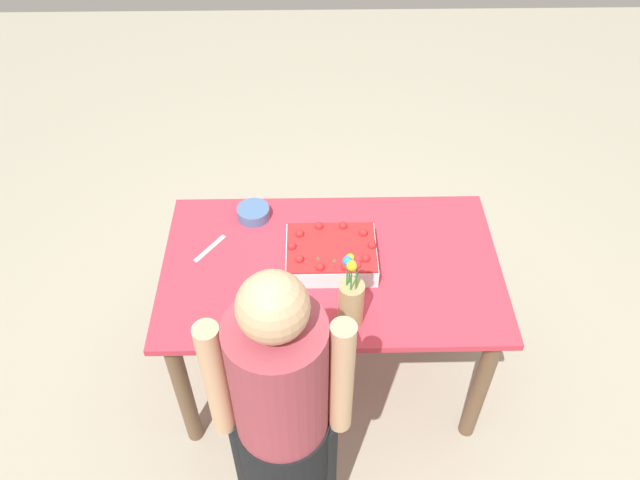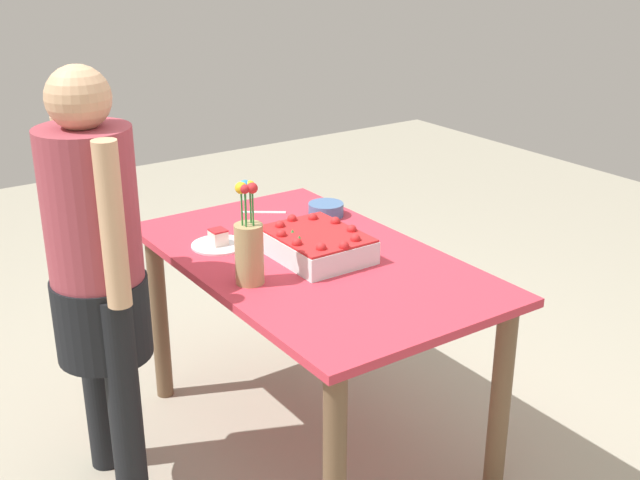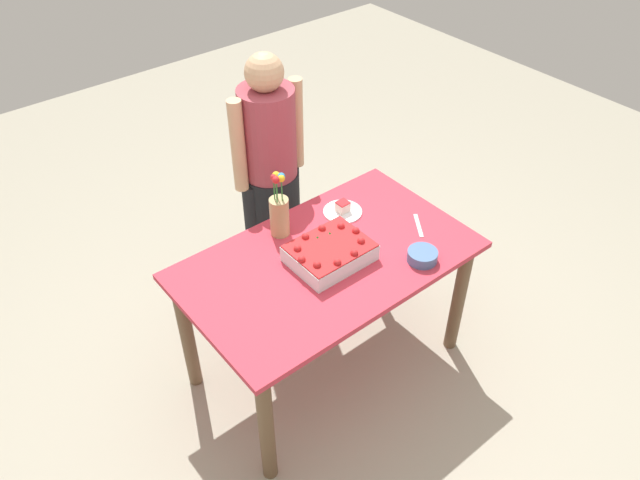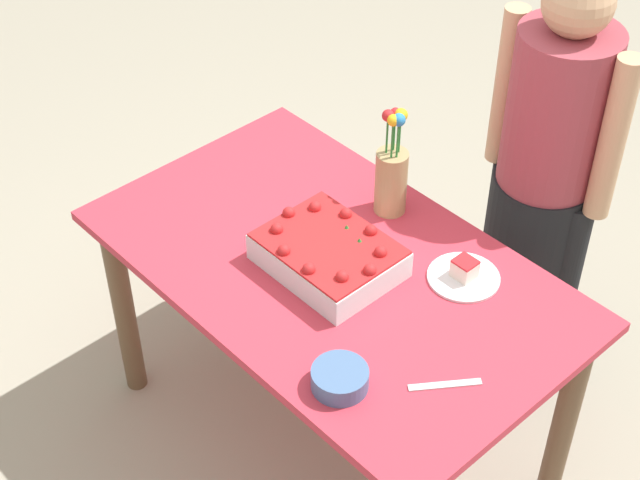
% 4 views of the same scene
% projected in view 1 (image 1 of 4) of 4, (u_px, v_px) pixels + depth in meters
% --- Properties ---
extents(ground_plane, '(8.00, 8.00, 0.00)m').
position_uv_depth(ground_plane, '(329.00, 368.00, 3.12)').
color(ground_plane, '#A7A18D').
extents(dining_table, '(1.40, 0.84, 0.77)m').
position_uv_depth(dining_table, '(331.00, 285.00, 2.66)').
color(dining_table, '#CA3445').
rests_on(dining_table, ground_plane).
extents(sheet_cake, '(0.37, 0.29, 0.11)m').
position_uv_depth(sheet_cake, '(332.00, 254.00, 2.55)').
color(sheet_cake, white).
rests_on(sheet_cake, dining_table).
extents(serving_plate_with_slice, '(0.20, 0.20, 0.06)m').
position_uv_depth(serving_plate_with_slice, '(259.00, 306.00, 2.40)').
color(serving_plate_with_slice, white).
rests_on(serving_plate_with_slice, dining_table).
extents(cake_knife, '(0.12, 0.16, 0.00)m').
position_uv_depth(cake_knife, '(210.00, 248.00, 2.63)').
color(cake_knife, silver).
rests_on(cake_knife, dining_table).
extents(flower_vase, '(0.10, 0.10, 0.35)m').
position_uv_depth(flower_vase, '(351.00, 299.00, 2.28)').
color(flower_vase, tan).
rests_on(flower_vase, dining_table).
extents(fruit_bowl, '(0.14, 0.14, 0.05)m').
position_uv_depth(fruit_bowl, '(253.00, 213.00, 2.75)').
color(fruit_bowl, '#4A6C9E').
rests_on(fruit_bowl, dining_table).
extents(person_standing, '(0.45, 0.31, 1.49)m').
position_uv_depth(person_standing, '(282.00, 412.00, 2.00)').
color(person_standing, black).
rests_on(person_standing, ground_plane).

